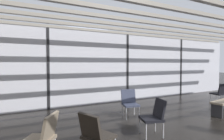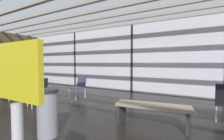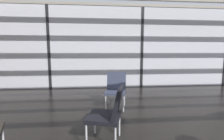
{
  "view_description": "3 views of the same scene",
  "coord_description": "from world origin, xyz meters",
  "px_view_note": "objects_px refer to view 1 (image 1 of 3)",
  "views": [
    {
      "loc": [
        -4.33,
        -1.75,
        1.72
      ],
      "look_at": [
        0.65,
        8.03,
        1.32
      ],
      "focal_mm": 27.99,
      "sensor_mm": 36.0,
      "label": 1
    },
    {
      "loc": [
        2.68,
        -1.35,
        1.33
      ],
      "look_at": [
        -0.93,
        4.96,
        0.99
      ],
      "focal_mm": 24.35,
      "sensor_mm": 36.0,
      "label": 2
    },
    {
      "loc": [
        -1.7,
        -0.74,
        1.38
      ],
      "look_at": [
        -1.04,
        6.55,
        0.52
      ],
      "focal_mm": 24.75,
      "sensor_mm": 36.0,
      "label": 3
    }
  ],
  "objects_px": {
    "lounge_chair_1": "(220,92)",
    "lounge_chair_2": "(43,136)",
    "lounge_chair_3": "(130,101)",
    "lounge_chair_4": "(95,133)",
    "lounge_chair_0": "(155,115)",
    "parked_airplane": "(82,58)"
  },
  "relations": [
    {
      "from": "lounge_chair_1",
      "to": "lounge_chair_4",
      "type": "bearing_deg",
      "value": 20.08
    },
    {
      "from": "parked_airplane",
      "to": "lounge_chair_2",
      "type": "bearing_deg",
      "value": -111.41
    },
    {
      "from": "lounge_chair_1",
      "to": "lounge_chair_2",
      "type": "bearing_deg",
      "value": 16.15
    },
    {
      "from": "lounge_chair_0",
      "to": "lounge_chair_4",
      "type": "bearing_deg",
      "value": -61.22
    },
    {
      "from": "lounge_chair_2",
      "to": "lounge_chair_3",
      "type": "bearing_deg",
      "value": 152.31
    },
    {
      "from": "lounge_chair_4",
      "to": "lounge_chair_1",
      "type": "bearing_deg",
      "value": -98.14
    },
    {
      "from": "lounge_chair_2",
      "to": "parked_airplane",
      "type": "bearing_deg",
      "value": -169.14
    },
    {
      "from": "lounge_chair_1",
      "to": "lounge_chair_2",
      "type": "relative_size",
      "value": 1.0
    },
    {
      "from": "lounge_chair_1",
      "to": "lounge_chair_2",
      "type": "distance_m",
      "value": 7.45
    },
    {
      "from": "parked_airplane",
      "to": "lounge_chair_4",
      "type": "bearing_deg",
      "value": -105.8
    },
    {
      "from": "parked_airplane",
      "to": "lounge_chair_3",
      "type": "distance_m",
      "value": 7.04
    },
    {
      "from": "lounge_chair_1",
      "to": "lounge_chair_0",
      "type": "bearing_deg",
      "value": 20.71
    },
    {
      "from": "lounge_chair_2",
      "to": "lounge_chair_3",
      "type": "xyz_separation_m",
      "value": [
        2.79,
        1.61,
        0.0
      ]
    },
    {
      "from": "parked_airplane",
      "to": "lounge_chair_0",
      "type": "bearing_deg",
      "value": -95.41
    },
    {
      "from": "lounge_chair_4",
      "to": "parked_airplane",
      "type": "bearing_deg",
      "value": -38.94
    },
    {
      "from": "lounge_chair_2",
      "to": "lounge_chair_3",
      "type": "distance_m",
      "value": 3.22
    },
    {
      "from": "lounge_chair_0",
      "to": "lounge_chair_2",
      "type": "bearing_deg",
      "value": -72.39
    },
    {
      "from": "parked_airplane",
      "to": "lounge_chair_1",
      "type": "relative_size",
      "value": 14.23
    },
    {
      "from": "lounge_chair_0",
      "to": "lounge_chair_2",
      "type": "height_order",
      "value": "same"
    },
    {
      "from": "parked_airplane",
      "to": "lounge_chair_3",
      "type": "xyz_separation_m",
      "value": [
        -0.52,
        -6.83,
        -1.62
      ]
    },
    {
      "from": "lounge_chair_3",
      "to": "lounge_chair_4",
      "type": "distance_m",
      "value": 2.74
    },
    {
      "from": "lounge_chair_4",
      "to": "lounge_chair_3",
      "type": "bearing_deg",
      "value": -68.67
    }
  ]
}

